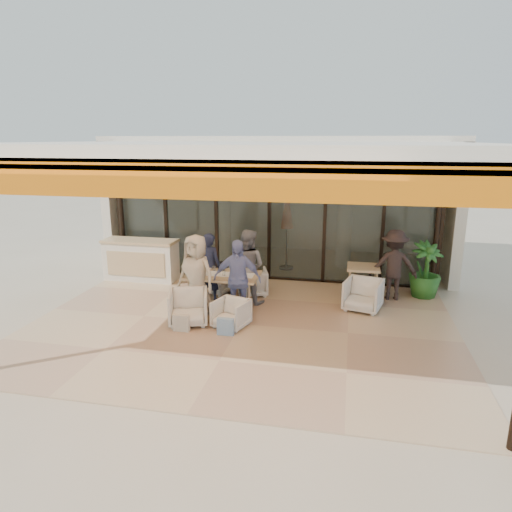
{
  "coord_description": "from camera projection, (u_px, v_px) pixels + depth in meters",
  "views": [
    {
      "loc": [
        1.92,
        -7.88,
        3.47
      ],
      "look_at": [
        0.1,
        0.9,
        1.15
      ],
      "focal_mm": 32.0,
      "sensor_mm": 36.0,
      "label": 1
    }
  ],
  "objects": [
    {
      "name": "potted_palm",
      "position": [
        425.0,
        270.0,
        10.11
      ],
      "size": [
        0.96,
        0.96,
        1.27
      ],
      "primitive_type": "imported",
      "rotation": [
        0.0,
        0.0,
        0.48
      ],
      "color": "#1E5919",
      "rests_on": "ground"
    },
    {
      "name": "host_counter",
      "position": [
        141.0,
        260.0,
        11.38
      ],
      "size": [
        1.85,
        0.65,
        1.04
      ],
      "color": "silver",
      "rests_on": "ground"
    },
    {
      "name": "tote_bag_cream",
      "position": [
        181.0,
        324.0,
        8.37
      ],
      "size": [
        0.3,
        0.1,
        0.34
      ],
      "primitive_type": "cube",
      "color": "silver",
      "rests_on": "ground"
    },
    {
      "name": "chair_near_left",
      "position": [
        188.0,
        306.0,
        8.7
      ],
      "size": [
        0.88,
        0.85,
        0.74
      ],
      "primitive_type": "imported",
      "rotation": [
        0.0,
        0.0,
        0.3
      ],
      "color": "silver",
      "rests_on": "ground"
    },
    {
      "name": "tote_bag_blue",
      "position": [
        225.0,
        327.0,
        8.21
      ],
      "size": [
        0.3,
        0.1,
        0.34
      ],
      "primitive_type": "cube",
      "color": "#99BFD8",
      "rests_on": "ground"
    },
    {
      "name": "side_chair",
      "position": [
        363.0,
        294.0,
        9.4
      ],
      "size": [
        0.86,
        0.83,
        0.74
      ],
      "primitive_type": "imported",
      "rotation": [
        0.0,
        0.0,
        -0.26
      ],
      "color": "silver",
      "rests_on": "ground"
    },
    {
      "name": "glass_storefront",
      "position": [
        269.0,
        217.0,
        11.16
      ],
      "size": [
        8.08,
        0.1,
        3.2
      ],
      "color": "#9EADA3",
      "rests_on": "ground"
    },
    {
      "name": "chair_far_right",
      "position": [
        252.0,
        281.0,
        10.35
      ],
      "size": [
        0.8,
        0.78,
        0.67
      ],
      "primitive_type": "imported",
      "rotation": [
        0.0,
        0.0,
        3.45
      ],
      "color": "silver",
      "rests_on": "ground"
    },
    {
      "name": "standing_woman",
      "position": [
        394.0,
        265.0,
        9.93
      ],
      "size": [
        1.04,
        0.62,
        1.58
      ],
      "primitive_type": "imported",
      "rotation": [
        0.0,
        0.0,
        3.18
      ],
      "color": "black",
      "rests_on": "ground"
    },
    {
      "name": "terrace_floor",
      "position": [
        241.0,
        325.0,
        8.72
      ],
      "size": [
        8.0,
        6.0,
        0.01
      ],
      "primitive_type": "cube",
      "color": "tan",
      "rests_on": "ground"
    },
    {
      "name": "diner_navy",
      "position": [
        210.0,
        267.0,
        9.93
      ],
      "size": [
        0.63,
        0.5,
        1.51
      ],
      "primitive_type": "imported",
      "rotation": [
        0.0,
        0.0,
        2.86
      ],
      "color": "#191F38",
      "rests_on": "ground"
    },
    {
      "name": "chair_far_left",
      "position": [
        217.0,
        278.0,
        10.51
      ],
      "size": [
        0.85,
        0.82,
        0.71
      ],
      "primitive_type": "imported",
      "rotation": [
        0.0,
        0.0,
        2.84
      ],
      "color": "silver",
      "rests_on": "ground"
    },
    {
      "name": "diner_cream",
      "position": [
        196.0,
        275.0,
        9.06
      ],
      "size": [
        0.92,
        0.72,
        1.65
      ],
      "primitive_type": "imported",
      "rotation": [
        0.0,
        0.0,
        -0.26
      ],
      "color": "beige",
      "rests_on": "ground"
    },
    {
      "name": "side_table",
      "position": [
        363.0,
        271.0,
        10.04
      ],
      "size": [
        0.7,
        0.7,
        0.74
      ],
      "color": "tan",
      "rests_on": "ground"
    },
    {
      "name": "dining_table",
      "position": [
        223.0,
        277.0,
        9.45
      ],
      "size": [
        1.5,
        0.9,
        0.93
      ],
      "color": "tan",
      "rests_on": "ground"
    },
    {
      "name": "terrace_structure",
      "position": [
        236.0,
        152.0,
        7.66
      ],
      "size": [
        8.0,
        6.0,
        3.4
      ],
      "color": "silver",
      "rests_on": "ground"
    },
    {
      "name": "diner_grey",
      "position": [
        247.0,
        266.0,
        9.76
      ],
      "size": [
        0.9,
        0.77,
        1.62
      ],
      "primitive_type": "imported",
      "rotation": [
        0.0,
        0.0,
        2.93
      ],
      "color": "slate",
      "rests_on": "ground"
    },
    {
      "name": "ground",
      "position": [
        241.0,
        325.0,
        8.72
      ],
      "size": [
        70.0,
        70.0,
        0.0
      ],
      "primitive_type": "plane",
      "color": "#C6B293",
      "rests_on": "ground"
    },
    {
      "name": "diner_periwinkle",
      "position": [
        237.0,
        279.0,
        8.91
      ],
      "size": [
        0.97,
        0.49,
        1.6
      ],
      "primitive_type": "imported",
      "rotation": [
        0.0,
        0.0,
        0.11
      ],
      "color": "#7C8BCF",
      "rests_on": "ground"
    },
    {
      "name": "chair_near_right",
      "position": [
        231.0,
        312.0,
        8.56
      ],
      "size": [
        0.72,
        0.69,
        0.6
      ],
      "primitive_type": "imported",
      "rotation": [
        0.0,
        0.0,
        -0.29
      ],
      "color": "silver",
      "rests_on": "ground"
    },
    {
      "name": "interior_block",
      "position": [
        284.0,
        182.0,
        13.2
      ],
      "size": [
        9.05,
        3.62,
        3.52
      ],
      "color": "silver",
      "rests_on": "ground"
    }
  ]
}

